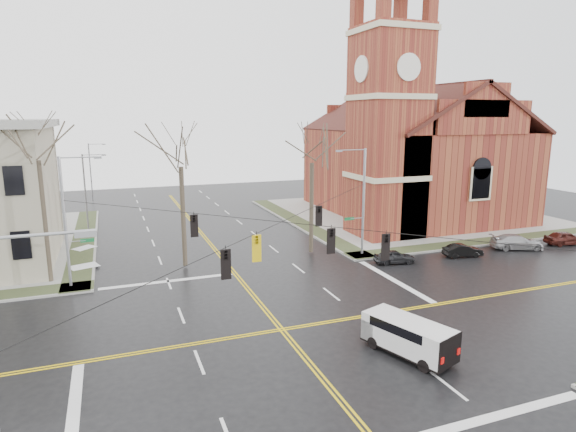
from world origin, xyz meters
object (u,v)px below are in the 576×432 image
object	(u,v)px
signal_pole_sw	(0,405)
parked_car_d	(565,238)
church	(408,145)
tree_nw_far	(37,152)
parked_car_b	(463,250)
parked_car_c	(517,242)
signal_pole_ne	(362,199)
cargo_van	(405,333)
signal_pole_nw	(67,218)
parked_car_a	(394,257)
tree_ne	(312,157)
streetlight_north_a	(87,190)
streetlight_north_b	(92,170)
tree_nw_near	(181,160)

from	to	relation	value
signal_pole_sw	parked_car_d	world-z (taller)	signal_pole_sw
church	tree_nw_far	distance (m)	39.46
parked_car_b	parked_car_c	bearing A→B (deg)	-78.17
signal_pole_ne	cargo_van	xyz separation A→B (m)	(-6.44, -16.23, -3.89)
signal_pole_nw	parked_car_d	distance (m)	42.62
church	parked_car_a	distance (m)	21.70
signal_pole_ne	tree_ne	bearing A→B (deg)	150.84
cargo_van	parked_car_b	bearing A→B (deg)	21.99
signal_pole_ne	parked_car_b	size ratio (longest dim) A/B	2.71
parked_car_a	parked_car_c	size ratio (longest dim) A/B	0.72
parked_car_c	streetlight_north_a	bearing A→B (deg)	82.16
signal_pole_nw	parked_car_d	world-z (taller)	signal_pole_nw
signal_pole_nw	cargo_van	bearing A→B (deg)	-45.05
parked_car_a	parked_car_b	size ratio (longest dim) A/B	0.99
signal_pole_sw	parked_car_b	world-z (taller)	signal_pole_sw
streetlight_north_b	parked_car_c	distance (m)	53.82
parked_car_a	parked_car_d	distance (m)	18.14
signal_pole_nw	tree_nw_far	world-z (taller)	tree_nw_far
streetlight_north_a	church	bearing A→B (deg)	-5.19
signal_pole_sw	parked_car_a	distance (m)	31.63
tree_nw_near	parked_car_b	bearing A→B (deg)	-13.27
parked_car_a	streetlight_north_a	bearing A→B (deg)	60.66
church	tree_nw_near	world-z (taller)	church
cargo_van	tree_nw_far	size ratio (longest dim) A/B	0.39
signal_pole_ne	signal_pole_nw	distance (m)	22.64
signal_pole_nw	streetlight_north_b	xyz separation A→B (m)	(0.67, 36.50, -0.48)
parked_car_a	signal_pole_nw	bearing A→B (deg)	93.31
signal_pole_ne	tree_nw_near	size ratio (longest dim) A/B	0.77
signal_pole_ne	streetlight_north_a	distance (m)	27.48
church	tree_ne	world-z (taller)	church
signal_pole_sw	parked_car_b	size ratio (longest dim) A/B	2.71
parked_car_a	tree_ne	size ratio (longest dim) A/B	0.28
church	cargo_van	distance (m)	36.34
streetlight_north_a	parked_car_d	distance (m)	46.34
streetlight_north_b	tree_nw_far	size ratio (longest dim) A/B	0.62
tree_nw_far	tree_ne	xyz separation A→B (m)	(20.55, 0.42, -0.97)
signal_pole_sw	tree_nw_far	distance (m)	25.09
streetlight_north_b	tree_nw_near	bearing A→B (deg)	-78.00
parked_car_b	tree_nw_far	bearing A→B (deg)	90.56
signal_pole_sw	parked_car_d	xyz separation A→B (m)	(42.25, 19.39, -4.31)
signal_pole_nw	parked_car_d	xyz separation A→B (m)	(42.25, -3.61, -4.31)
church	signal_pole_nw	distance (m)	38.61
church	parked_car_a	world-z (taller)	church
tree_ne	church	bearing A→B (deg)	33.19
streetlight_north_a	tree_ne	world-z (taller)	tree_ne
parked_car_c	tree_nw_far	xyz separation A→B (m)	(-38.43, 4.84, 8.71)
streetlight_north_b	parked_car_a	bearing A→B (deg)	-59.31
church	streetlight_north_b	xyz separation A→B (m)	(-35.42, 23.22, -3.97)
signal_pole_nw	tree_ne	bearing A→B (deg)	6.23
parked_car_c	tree_nw_far	bearing A→B (deg)	103.56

